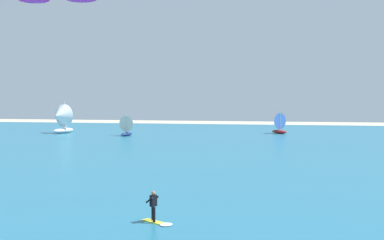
# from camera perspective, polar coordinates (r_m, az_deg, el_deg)

# --- Properties ---
(ocean) EXTENTS (160.00, 90.00, 0.10)m
(ocean) POSITION_cam_1_polar(r_m,az_deg,el_deg) (61.37, 5.95, -3.27)
(ocean) COLOR #236B89
(ocean) RESTS_ON ground
(kitesurfer) EXTENTS (1.95, 1.52, 1.67)m
(kitesurfer) POSITION_cam_1_polar(r_m,az_deg,el_deg) (25.72, -4.33, -10.83)
(kitesurfer) COLOR yellow
(kitesurfer) RESTS_ON ocean
(sailboat_mid_left) EXTENTS (2.81, 3.22, 3.63)m
(sailboat_mid_left) POSITION_cam_1_polar(r_m,az_deg,el_deg) (78.04, -7.65, -0.64)
(sailboat_mid_left) COLOR navy
(sailboat_mid_left) RESTS_ON ocean
(sailboat_mid_right) EXTENTS (4.43, 5.02, 5.64)m
(sailboat_mid_right) POSITION_cam_1_polar(r_m,az_deg,el_deg) (84.82, -15.43, 0.20)
(sailboat_mid_right) COLOR silver
(sailboat_mid_right) RESTS_ON ocean
(sailboat_leading) EXTENTS (3.45, 3.50, 3.94)m
(sailboat_leading) POSITION_cam_1_polar(r_m,az_deg,el_deg) (83.13, 10.17, -0.33)
(sailboat_leading) COLOR maroon
(sailboat_leading) RESTS_ON ocean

